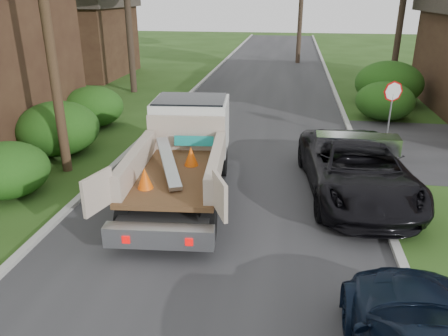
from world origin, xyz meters
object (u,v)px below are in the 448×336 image
(stop_sign, at_px, (392,100))
(utility_pole, at_px, (44,1))
(black_pickup, at_px, (356,168))
(flatbed_truck, at_px, (186,144))
(house_left_far, at_px, (72,30))

(stop_sign, relative_size, utility_pole, 0.25)
(utility_pole, bearing_deg, stop_sign, 20.62)
(utility_pole, relative_size, black_pickup, 1.72)
(black_pickup, bearing_deg, utility_pole, 170.99)
(utility_pole, xyz_separation_m, flatbed_truck, (4.12, -0.58, -3.87))
(stop_sign, distance_m, flatbed_truck, 8.03)
(house_left_far, height_order, flatbed_truck, house_left_far)
(utility_pole, distance_m, black_pickup, 10.00)
(stop_sign, xyz_separation_m, utility_pole, (-10.68, -4.02, 3.40))
(house_left_far, bearing_deg, black_pickup, -45.82)
(stop_sign, distance_m, black_pickup, 4.91)
(utility_pole, xyz_separation_m, black_pickup, (8.98, -0.48, -4.36))
(flatbed_truck, bearing_deg, house_left_far, 119.86)
(house_left_far, distance_m, black_pickup, 24.50)
(utility_pole, bearing_deg, house_left_far, 115.23)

